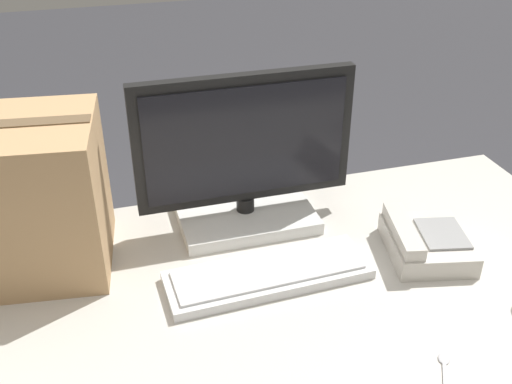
% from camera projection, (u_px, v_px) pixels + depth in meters
% --- Properties ---
extents(monitor, '(0.52, 0.23, 0.38)m').
position_uv_depth(monitor, '(245.00, 164.00, 1.41)').
color(monitor, white).
rests_on(monitor, office_desk).
extents(keyboard, '(0.45, 0.16, 0.03)m').
position_uv_depth(keyboard, '(268.00, 274.00, 1.29)').
color(keyboard, silver).
rests_on(keyboard, office_desk).
extents(desk_phone, '(0.21, 0.24, 0.08)m').
position_uv_depth(desk_phone, '(425.00, 242.00, 1.36)').
color(desk_phone, beige).
rests_on(desk_phone, office_desk).
extents(spoon, '(0.09, 0.14, 0.00)m').
position_uv_depth(spoon, '(445.00, 375.00, 1.06)').
color(spoon, silver).
rests_on(spoon, office_desk).
extents(cardboard_box, '(0.34, 0.32, 0.34)m').
position_uv_depth(cardboard_box, '(29.00, 197.00, 1.26)').
color(cardboard_box, tan).
rests_on(cardboard_box, office_desk).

